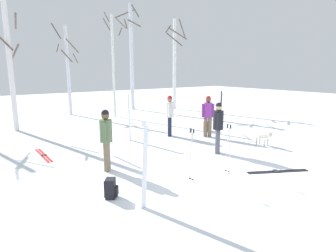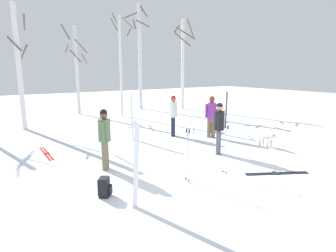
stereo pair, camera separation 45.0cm
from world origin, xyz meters
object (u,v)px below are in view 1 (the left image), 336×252
object	(u,v)px
ski_pair_lying_0	(43,155)
birch_tree_5	(175,62)
dog	(263,135)
ski_pair_planted_0	(129,118)
ski_pair_planted_1	(145,166)
ski_pair_lying_1	(277,171)
water_bottle_0	(190,131)
birch_tree_2	(68,68)
backpack_1	(111,188)
person_2	(170,113)
person_1	(208,114)
birch_tree_4	(131,55)
ski_poles_1	(228,148)
person_3	(106,136)
backpack_0	(207,126)
birch_tree_3	(113,64)
ski_poles_0	(192,154)
person_0	(218,124)
ski_pair_planted_2	(221,109)
birch_tree_1	(11,66)

from	to	relation	value
ski_pair_lying_0	birch_tree_5	world-z (taller)	birch_tree_5
dog	ski_pair_planted_0	bearing A→B (deg)	135.64
ski_pair_planted_1	ski_pair_lying_1	xyz separation A→B (m)	(4.03, -0.37, -0.88)
ski_pair_planted_0	ski_pair_lying_1	bearing A→B (deg)	-73.71
water_bottle_0	birch_tree_2	size ratio (longest dim) A/B	0.05
ski_pair_lying_0	backpack_1	size ratio (longest dim) A/B	4.05
water_bottle_0	birch_tree_2	xyz separation A→B (m)	(-2.52, 8.48, 2.71)
person_2	ski_pair_planted_1	world-z (taller)	ski_pair_planted_1
person_1	birch_tree_5	bearing A→B (deg)	61.86
ski_pair_planted_1	birch_tree_4	distance (m)	15.13
ski_poles_1	person_3	bearing A→B (deg)	139.66
backpack_0	birch_tree_3	bearing A→B (deg)	104.54
ski_poles_0	person_3	bearing A→B (deg)	123.95
ski_pair_planted_0	ski_poles_0	distance (m)	4.74
dog	birch_tree_4	xyz separation A→B (m)	(0.90, 11.53, 3.38)
backpack_1	water_bottle_0	distance (m)	6.76
person_1	birch_tree_3	size ratio (longest dim) A/B	0.29
person_3	ski_pair_lying_0	bearing A→B (deg)	113.92
person_0	ski_pair_lying_0	world-z (taller)	person_0
birch_tree_4	birch_tree_3	bearing A→B (deg)	-137.53
ski_pair_planted_0	backpack_0	bearing A→B (deg)	-6.53
birch_tree_3	birch_tree_5	distance (m)	5.02
person_0	ski_pair_lying_0	bearing A→B (deg)	147.00
person_1	birch_tree_2	size ratio (longest dim) A/B	0.31
person_0	ski_pair_planted_0	world-z (taller)	ski_pair_planted_0
ski_pair_lying_0	backpack_0	distance (m)	7.02
ski_pair_planted_2	water_bottle_0	world-z (taller)	ski_pair_planted_2
ski_poles_0	water_bottle_0	xyz separation A→B (m)	(3.51, 4.22, -0.60)
dog	ski_pair_planted_0	world-z (taller)	ski_pair_planted_0
ski_pair_lying_1	backpack_1	size ratio (longest dim) A/B	3.69
birch_tree_1	birch_tree_2	distance (m)	4.81
ski_pair_lying_1	birch_tree_2	xyz separation A→B (m)	(-1.41, 13.55, 2.83)
person_0	backpack_1	bearing A→B (deg)	-166.10
birch_tree_3	ski_pair_lying_1	bearing A→B (deg)	-92.66
person_3	dog	xyz separation A→B (m)	(5.77, -0.91, -0.59)
ski_pair_planted_2	backpack_0	world-z (taller)	ski_pair_planted_2
birch_tree_3	ski_poles_0	bearing A→B (deg)	-105.58
person_1	birch_tree_5	world-z (taller)	birch_tree_5
dog	birch_tree_5	distance (m)	10.98
person_1	backpack_1	distance (m)	6.54
person_3	ski_pair_lying_0	world-z (taller)	person_3
person_3	water_bottle_0	size ratio (longest dim) A/B	6.20
ski_pair_lying_1	ski_poles_1	bearing A→B (deg)	149.34
ski_pair_lying_0	birch_tree_1	size ratio (longest dim) A/B	0.31
ski_pair_planted_1	ski_pair_planted_2	distance (m)	8.88
ski_pair_lying_0	ski_poles_1	distance (m)	5.98
person_0	ski_poles_1	bearing A→B (deg)	-127.43
dog	ski_poles_0	bearing A→B (deg)	-165.83
person_0	ski_pair_lying_0	distance (m)	5.84
water_bottle_0	birch_tree_3	distance (m)	6.91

